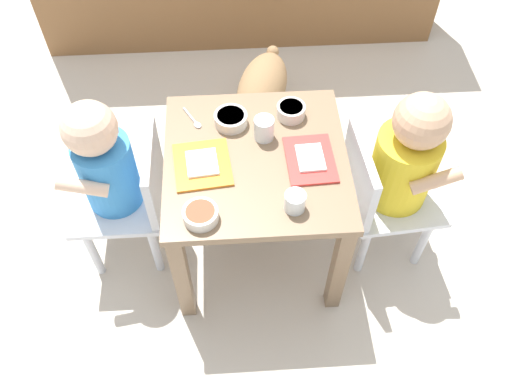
{
  "coord_description": "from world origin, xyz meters",
  "views": [
    {
      "loc": [
        -0.06,
        -0.99,
        1.63
      ],
      "look_at": [
        0.0,
        0.0,
        0.3
      ],
      "focal_mm": 37.84,
      "sensor_mm": 36.0,
      "label": 1
    }
  ],
  "objects_px": {
    "dining_table": "(256,177)",
    "cereal_bowl_left_side": "(291,111)",
    "cereal_bowl_right_side": "(201,214)",
    "food_tray_left": "(202,164)",
    "dog": "(260,93)",
    "water_cup_right": "(295,202)",
    "spoon_by_left_tray": "(193,120)",
    "seated_child_right": "(402,164)",
    "food_tray_right": "(310,159)",
    "veggie_bowl_near": "(231,119)",
    "water_cup_left": "(264,130)",
    "seated_child_left": "(110,169)"
  },
  "relations": [
    {
      "from": "dining_table",
      "to": "water_cup_right",
      "type": "distance_m",
      "value": 0.23
    },
    {
      "from": "seated_child_left",
      "to": "seated_child_right",
      "type": "relative_size",
      "value": 0.98
    },
    {
      "from": "water_cup_right",
      "to": "spoon_by_left_tray",
      "type": "relative_size",
      "value": 0.62
    },
    {
      "from": "seated_child_right",
      "to": "cereal_bowl_right_side",
      "type": "relative_size",
      "value": 7.24
    },
    {
      "from": "dog",
      "to": "food_tray_right",
      "type": "bearing_deg",
      "value": -79.75
    },
    {
      "from": "spoon_by_left_tray",
      "to": "cereal_bowl_right_side",
      "type": "bearing_deg",
      "value": -86.44
    },
    {
      "from": "dining_table",
      "to": "seated_child_left",
      "type": "distance_m",
      "value": 0.43
    },
    {
      "from": "dining_table",
      "to": "food_tray_right",
      "type": "bearing_deg",
      "value": -7.26
    },
    {
      "from": "food_tray_left",
      "to": "spoon_by_left_tray",
      "type": "distance_m",
      "value": 0.18
    },
    {
      "from": "dog",
      "to": "dining_table",
      "type": "bearing_deg",
      "value": -95.21
    },
    {
      "from": "seated_child_right",
      "to": "cereal_bowl_left_side",
      "type": "bearing_deg",
      "value": 150.83
    },
    {
      "from": "food_tray_left",
      "to": "spoon_by_left_tray",
      "type": "xyz_separation_m",
      "value": [
        -0.03,
        0.18,
        -0.0
      ]
    },
    {
      "from": "dog",
      "to": "cereal_bowl_left_side",
      "type": "height_order",
      "value": "cereal_bowl_left_side"
    },
    {
      "from": "seated_child_right",
      "to": "food_tray_left",
      "type": "distance_m",
      "value": 0.58
    },
    {
      "from": "food_tray_right",
      "to": "water_cup_left",
      "type": "height_order",
      "value": "water_cup_left"
    },
    {
      "from": "cereal_bowl_right_side",
      "to": "food_tray_left",
      "type": "bearing_deg",
      "value": 88.75
    },
    {
      "from": "water_cup_left",
      "to": "spoon_by_left_tray",
      "type": "xyz_separation_m",
      "value": [
        -0.21,
        0.08,
        -0.03
      ]
    },
    {
      "from": "food_tray_left",
      "to": "cereal_bowl_right_side",
      "type": "relative_size",
      "value": 2.02
    },
    {
      "from": "dog",
      "to": "spoon_by_left_tray",
      "type": "relative_size",
      "value": 5.14
    },
    {
      "from": "veggie_bowl_near",
      "to": "water_cup_right",
      "type": "bearing_deg",
      "value": -63.73
    },
    {
      "from": "dog",
      "to": "water_cup_left",
      "type": "bearing_deg",
      "value": -92.69
    },
    {
      "from": "cereal_bowl_left_side",
      "to": "dog",
      "type": "bearing_deg",
      "value": 99.57
    },
    {
      "from": "dog",
      "to": "veggie_bowl_near",
      "type": "relative_size",
      "value": 4.83
    },
    {
      "from": "water_cup_right",
      "to": "cereal_bowl_left_side",
      "type": "xyz_separation_m",
      "value": [
        0.02,
        0.34,
        -0.0
      ]
    },
    {
      "from": "seated_child_right",
      "to": "spoon_by_left_tray",
      "type": "distance_m",
      "value": 0.63
    },
    {
      "from": "dining_table",
      "to": "dog",
      "type": "bearing_deg",
      "value": 84.79
    },
    {
      "from": "food_tray_right",
      "to": "dog",
      "type": "bearing_deg",
      "value": 100.25
    },
    {
      "from": "cereal_bowl_right_side",
      "to": "cereal_bowl_left_side",
      "type": "bearing_deg",
      "value": 52.86
    },
    {
      "from": "seated_child_right",
      "to": "cereal_bowl_right_side",
      "type": "bearing_deg",
      "value": -162.36
    },
    {
      "from": "cereal_bowl_left_side",
      "to": "cereal_bowl_right_side",
      "type": "xyz_separation_m",
      "value": [
        -0.27,
        -0.36,
        -0.0
      ]
    },
    {
      "from": "spoon_by_left_tray",
      "to": "dog",
      "type": "bearing_deg",
      "value": 59.63
    },
    {
      "from": "food_tray_right",
      "to": "veggie_bowl_near",
      "type": "bearing_deg",
      "value": 144.07
    },
    {
      "from": "food_tray_right",
      "to": "spoon_by_left_tray",
      "type": "bearing_deg",
      "value": 151.85
    },
    {
      "from": "seated_child_right",
      "to": "water_cup_left",
      "type": "height_order",
      "value": "seated_child_right"
    },
    {
      "from": "dining_table",
      "to": "cereal_bowl_left_side",
      "type": "distance_m",
      "value": 0.23
    },
    {
      "from": "dog",
      "to": "water_cup_right",
      "type": "distance_m",
      "value": 0.78
    },
    {
      "from": "seated_child_right",
      "to": "veggie_bowl_near",
      "type": "distance_m",
      "value": 0.52
    },
    {
      "from": "spoon_by_left_tray",
      "to": "water_cup_right",
      "type": "bearing_deg",
      "value": -51.37
    },
    {
      "from": "dog",
      "to": "water_cup_right",
      "type": "xyz_separation_m",
      "value": [
        0.04,
        -0.73,
        0.29
      ]
    },
    {
      "from": "dining_table",
      "to": "spoon_by_left_tray",
      "type": "xyz_separation_m",
      "value": [
        -0.18,
        0.16,
        0.09
      ]
    },
    {
      "from": "food_tray_left",
      "to": "veggie_bowl_near",
      "type": "bearing_deg",
      "value": 61.5
    },
    {
      "from": "seated_child_right",
      "to": "cereal_bowl_right_side",
      "type": "xyz_separation_m",
      "value": [
        -0.58,
        -0.18,
        0.06
      ]
    },
    {
      "from": "seated_child_right",
      "to": "cereal_bowl_left_side",
      "type": "height_order",
      "value": "seated_child_right"
    },
    {
      "from": "cereal_bowl_right_side",
      "to": "veggie_bowl_near",
      "type": "bearing_deg",
      "value": 75.08
    },
    {
      "from": "dog",
      "to": "food_tray_left",
      "type": "distance_m",
      "value": 0.66
    },
    {
      "from": "food_tray_left",
      "to": "water_cup_left",
      "type": "xyz_separation_m",
      "value": [
        0.18,
        0.1,
        0.02
      ]
    },
    {
      "from": "seated_child_left",
      "to": "food_tray_right",
      "type": "relative_size",
      "value": 3.61
    },
    {
      "from": "seated_child_left",
      "to": "cereal_bowl_right_side",
      "type": "distance_m",
      "value": 0.35
    },
    {
      "from": "dog",
      "to": "water_cup_left",
      "type": "relative_size",
      "value": 6.75
    },
    {
      "from": "seated_child_right",
      "to": "spoon_by_left_tray",
      "type": "height_order",
      "value": "seated_child_right"
    }
  ]
}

